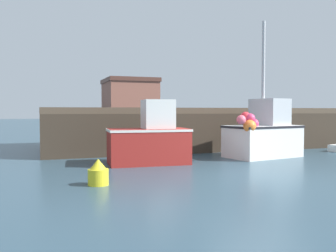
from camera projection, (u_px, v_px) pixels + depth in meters
ground at (258, 178)px, 10.04m from camera, size 120.00×160.00×0.10m
pier at (194, 115)px, 18.20m from camera, size 14.56×6.68×1.92m
fishing_boat_near_left at (150, 140)px, 12.38m from camera, size 2.80×1.61×2.17m
fishing_boat_near_right at (263, 134)px, 14.18m from camera, size 3.23×2.17×5.22m
warehouse at (130, 102)px, 46.87m from camera, size 6.28×7.15×5.86m
mooring_buoy_foreground at (98, 173)px, 8.83m from camera, size 0.50×0.50×0.64m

